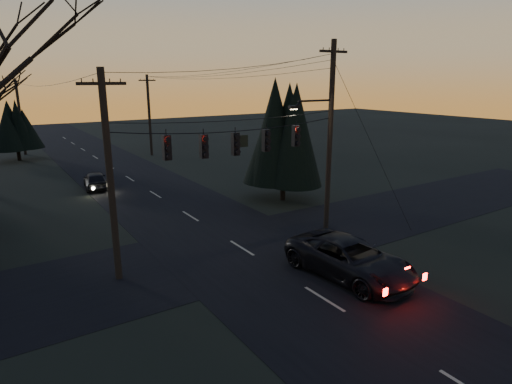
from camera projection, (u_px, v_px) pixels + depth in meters
ground_plane at (413, 355)px, 12.92m from camera, size 160.00×160.00×0.00m
main_road at (166, 201)px, 29.11m from camera, size 8.00×120.00×0.02m
cross_road at (242, 248)px, 21.01m from camera, size 60.00×7.00×0.02m
utility_pole_right at (326, 228)px, 23.92m from camera, size 5.00×0.30×10.00m
utility_pole_left at (119, 278)px, 17.85m from camera, size 1.80×0.30×8.50m
utility_pole_far_r at (152, 155)px, 46.59m from camera, size 1.80×0.30×8.50m
utility_pole_far_l at (26, 154)px, 47.00m from camera, size 0.30×0.30×8.00m
span_signal_assembly at (236, 142)px, 19.54m from camera, size 11.50×0.44×1.58m
evergreen_right at (284, 138)px, 28.33m from camera, size 3.90×3.90×7.35m
evergreen_dist at (15, 126)px, 42.77m from camera, size 3.53×3.53×5.70m
suv_near at (350, 259)px, 17.82m from camera, size 3.17×5.99×1.60m
sedan_oncoming_a at (95, 180)px, 32.20m from camera, size 2.05×3.99×1.30m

